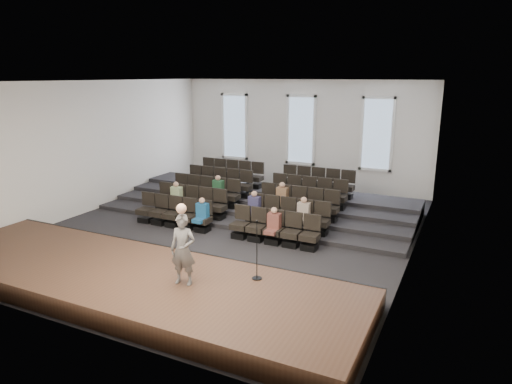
# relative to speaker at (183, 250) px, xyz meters

# --- Properties ---
(ground) EXTENTS (14.00, 14.00, 0.00)m
(ground) POSITION_rel_speaker_xyz_m (-1.62, 5.07, -1.33)
(ground) COLOR black
(ground) RESTS_ON ground
(ceiling) EXTENTS (12.00, 14.00, 0.02)m
(ceiling) POSITION_rel_speaker_xyz_m (-1.62, 5.07, 3.68)
(ceiling) COLOR white
(ceiling) RESTS_ON ground
(wall_back) EXTENTS (12.00, 0.04, 5.00)m
(wall_back) POSITION_rel_speaker_xyz_m (-1.62, 12.09, 1.17)
(wall_back) COLOR silver
(wall_back) RESTS_ON ground
(wall_front) EXTENTS (12.00, 0.04, 5.00)m
(wall_front) POSITION_rel_speaker_xyz_m (-1.62, -1.95, 1.17)
(wall_front) COLOR silver
(wall_front) RESTS_ON ground
(wall_left) EXTENTS (0.04, 14.00, 5.00)m
(wall_left) POSITION_rel_speaker_xyz_m (-7.64, 5.07, 1.17)
(wall_left) COLOR silver
(wall_left) RESTS_ON ground
(wall_right) EXTENTS (0.04, 14.00, 5.00)m
(wall_right) POSITION_rel_speaker_xyz_m (4.40, 5.07, 1.17)
(wall_right) COLOR silver
(wall_right) RESTS_ON ground
(stage) EXTENTS (11.80, 3.60, 0.50)m
(stage) POSITION_rel_speaker_xyz_m (-1.62, -0.03, -1.08)
(stage) COLOR #40291B
(stage) RESTS_ON ground
(stage_lip) EXTENTS (11.80, 0.06, 0.52)m
(stage_lip) POSITION_rel_speaker_xyz_m (-1.62, 1.74, -1.08)
(stage_lip) COLOR black
(stage_lip) RESTS_ON ground
(risers) EXTENTS (11.80, 4.80, 0.60)m
(risers) POSITION_rel_speaker_xyz_m (-1.62, 8.24, -1.14)
(risers) COLOR black
(risers) RESTS_ON ground
(seating_rows) EXTENTS (6.80, 4.70, 1.67)m
(seating_rows) POSITION_rel_speaker_xyz_m (-1.62, 6.61, -0.65)
(seating_rows) COLOR black
(seating_rows) RESTS_ON ground
(windows) EXTENTS (8.44, 0.10, 3.24)m
(windows) POSITION_rel_speaker_xyz_m (-1.62, 12.02, 1.37)
(windows) COLOR white
(windows) RESTS_ON wall_back
(audience) EXTENTS (5.45, 2.64, 1.10)m
(audience) POSITION_rel_speaker_xyz_m (-1.34, 5.52, -0.50)
(audience) COLOR #1A5586
(audience) RESTS_ON seating_rows
(speaker) EXTENTS (0.66, 0.49, 1.66)m
(speaker) POSITION_rel_speaker_xyz_m (0.00, 0.00, 0.00)
(speaker) COLOR #5B5856
(speaker) RESTS_ON stage
(mic_stand) EXTENTS (0.24, 0.24, 1.46)m
(mic_stand) POSITION_rel_speaker_xyz_m (1.41, 0.96, -0.40)
(mic_stand) COLOR black
(mic_stand) RESTS_ON stage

